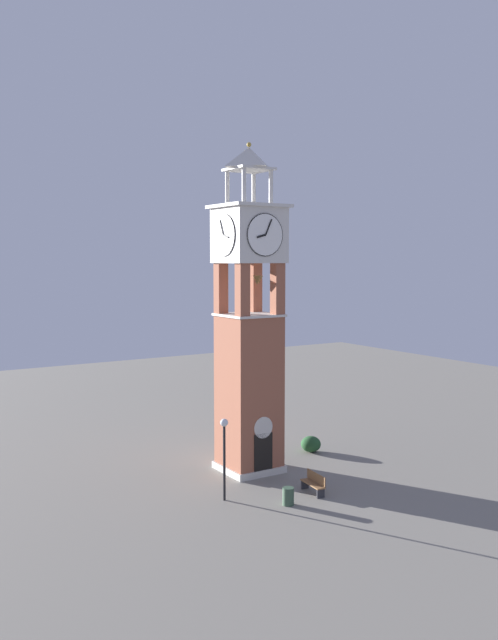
{
  "coord_description": "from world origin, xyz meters",
  "views": [
    {
      "loc": [
        -18.63,
        -29.29,
        11.01
      ],
      "look_at": [
        0.0,
        0.0,
        7.9
      ],
      "focal_mm": 38.1,
      "sensor_mm": 36.0,
      "label": 1
    }
  ],
  "objects_px": {
    "park_bench": "(314,483)",
    "lamp_post": "(224,444)",
    "clock_tower": "(249,335)",
    "trash_bin": "(288,496)"
  },
  "relations": [
    {
      "from": "trash_bin",
      "to": "lamp_post",
      "type": "bearing_deg",
      "value": 135.84
    },
    {
      "from": "clock_tower",
      "to": "park_bench",
      "type": "relative_size",
      "value": 10.28
    },
    {
      "from": "park_bench",
      "to": "trash_bin",
      "type": "height_order",
      "value": "park_bench"
    },
    {
      "from": "clock_tower",
      "to": "trash_bin",
      "type": "bearing_deg",
      "value": -103.32
    },
    {
      "from": "park_bench",
      "to": "trash_bin",
      "type": "bearing_deg",
      "value": -162.18
    },
    {
      "from": "park_bench",
      "to": "trash_bin",
      "type": "relative_size",
      "value": 2.05
    },
    {
      "from": "trash_bin",
      "to": "clock_tower",
      "type": "bearing_deg",
      "value": 76.68
    },
    {
      "from": "park_bench",
      "to": "lamp_post",
      "type": "bearing_deg",
      "value": 160.53
    },
    {
      "from": "clock_tower",
      "to": "park_bench",
      "type": "xyz_separation_m",
      "value": [
        0.7,
        -4.61,
        -6.63
      ]
    },
    {
      "from": "clock_tower",
      "to": "trash_bin",
      "type": "distance_m",
      "value": 8.6
    }
  ]
}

